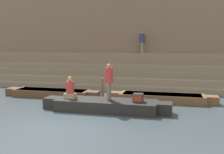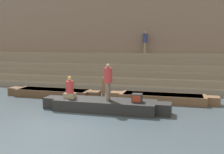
# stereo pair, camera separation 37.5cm
# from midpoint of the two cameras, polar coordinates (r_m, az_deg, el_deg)

# --- Properties ---
(ground_plane) EXTENTS (120.00, 120.00, 0.00)m
(ground_plane) POSITION_cam_midpoint_polar(r_m,az_deg,el_deg) (10.19, -12.06, -10.23)
(ground_plane) COLOR #3D4C56
(ghat_steps) EXTENTS (36.00, 4.55, 2.34)m
(ghat_steps) POSITION_cam_midpoint_polar(r_m,az_deg,el_deg) (19.36, 0.68, 0.72)
(ghat_steps) COLOR gray
(ghat_steps) RESTS_ON ground
(back_wall) EXTENTS (34.20, 1.28, 8.33)m
(back_wall) POSITION_cam_midpoint_polar(r_m,az_deg,el_deg) (21.45, 2.04, 10.16)
(back_wall) COLOR #7F6B5B
(back_wall) RESTS_ON ground
(rowboat_main) EXTENTS (5.90, 1.54, 0.51)m
(rowboat_main) POSITION_cam_midpoint_polar(r_m,az_deg,el_deg) (11.98, -2.25, -6.11)
(rowboat_main) COLOR black
(rowboat_main) RESTS_ON ground
(person_standing) EXTENTS (0.37, 0.37, 1.65)m
(person_standing) POSITION_cam_midpoint_polar(r_m,az_deg,el_deg) (11.72, -1.60, -0.53)
(person_standing) COLOR #756656
(person_standing) RESTS_ON rowboat_main
(person_rowing) EXTENTS (0.52, 0.41, 1.04)m
(person_rowing) POSITION_cam_midpoint_polar(r_m,az_deg,el_deg) (12.41, -9.98, -2.73)
(person_rowing) COLOR gray
(person_rowing) RESTS_ON rowboat_main
(tv_set) EXTENTS (0.44, 0.42, 0.37)m
(tv_set) POSITION_cam_midpoint_polar(r_m,az_deg,el_deg) (11.51, 4.77, -4.52)
(tv_set) COLOR #2D2D2D
(tv_set) RESTS_ON rowboat_main
(moored_boat_shore) EXTENTS (5.64, 1.24, 0.42)m
(moored_boat_shore) POSITION_cam_midpoint_polar(r_m,az_deg,el_deg) (15.54, -13.65, -3.39)
(moored_boat_shore) COLOR brown
(moored_boat_shore) RESTS_ON ground
(moored_boat_distant) EXTENTS (5.62, 1.24, 0.42)m
(moored_boat_distant) POSITION_cam_midpoint_polar(r_m,az_deg,el_deg) (14.02, 9.99, -4.44)
(moored_boat_distant) COLOR brown
(moored_boat_distant) RESTS_ON ground
(mooring_post) EXTENTS (0.17, 0.17, 1.09)m
(mooring_post) POSITION_cam_midpoint_polar(r_m,az_deg,el_deg) (14.98, -2.79, -2.34)
(mooring_post) COLOR brown
(mooring_post) RESTS_ON ground
(person_on_steps) EXTENTS (0.38, 0.38, 1.65)m
(person_on_steps) POSITION_cam_midpoint_polar(r_m,az_deg,el_deg) (20.20, 6.04, 7.87)
(person_on_steps) COLOR gray
(person_on_steps) RESTS_ON ghat_steps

